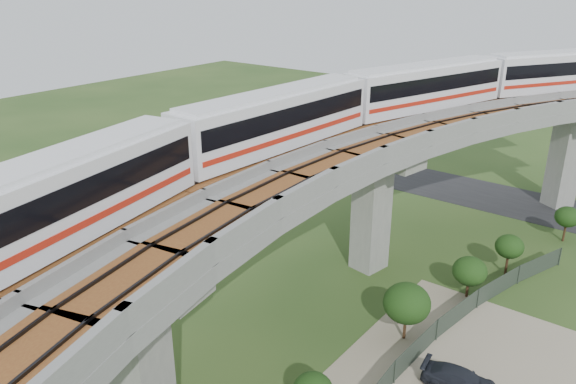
# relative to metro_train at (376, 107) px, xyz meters

# --- Properties ---
(ground) EXTENTS (160.00, 160.00, 0.00)m
(ground) POSITION_rel_metro_train_xyz_m (-1.16, -9.80, -12.31)
(ground) COLOR #28451B
(ground) RESTS_ON ground
(asphalt_road) EXTENTS (60.00, 8.00, 0.03)m
(asphalt_road) POSITION_rel_metro_train_xyz_m (-1.16, 20.20, -12.29)
(asphalt_road) COLOR #232326
(asphalt_road) RESTS_ON ground
(viaduct) EXTENTS (19.58, 73.98, 11.40)m
(viaduct) POSITION_rel_metro_train_xyz_m (2.68, -9.80, -3.26)
(viaduct) COLOR #99968E
(viaduct) RESTS_ON ground
(metro_train) EXTENTS (16.09, 60.46, 3.64)m
(metro_train) POSITION_rel_metro_train_xyz_m (0.00, 0.00, 0.00)
(metro_train) COLOR white
(metro_train) RESTS_ON ground
(fence) EXTENTS (3.87, 38.73, 1.50)m
(fence) POSITION_rel_metro_train_xyz_m (8.59, -9.80, -11.56)
(fence) COLOR #2D382D
(fence) RESTS_ON ground
(tree_0) EXTENTS (1.96, 1.96, 3.01)m
(tree_0) POSITION_rel_metro_train_xyz_m (10.34, 14.08, -10.14)
(tree_0) COLOR #382314
(tree_0) RESTS_ON ground
(tree_1) EXTENTS (2.01, 2.01, 3.13)m
(tree_1) POSITION_rel_metro_train_xyz_m (8.32, 5.68, -10.04)
(tree_1) COLOR #382314
(tree_1) RESTS_ON ground
(tree_2) EXTENTS (2.30, 2.30, 2.97)m
(tree_2) POSITION_rel_metro_train_xyz_m (7.21, 0.98, -10.32)
(tree_2) COLOR #382314
(tree_2) RESTS_ON ground
(tree_3) EXTENTS (2.81, 2.81, 3.68)m
(tree_3) POSITION_rel_metro_train_xyz_m (5.94, -5.87, -9.83)
(tree_3) COLOR #382314
(tree_3) RESTS_ON ground
(car_dark) EXTENTS (4.29, 2.19, 1.19)m
(car_dark) POSITION_rel_metro_train_xyz_m (10.36, -8.18, -11.67)
(car_dark) COLOR black
(car_dark) RESTS_ON dirt_lot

